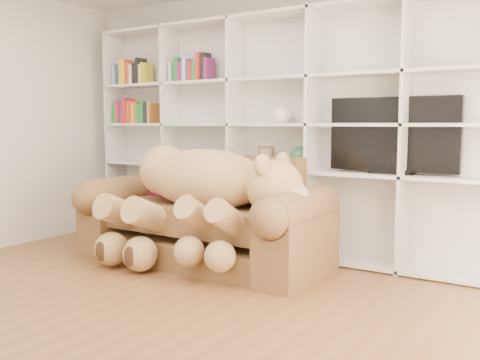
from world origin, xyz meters
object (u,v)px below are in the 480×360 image
Objects in this scene: gift_box at (278,264)px; tv at (393,136)px; teddy_bear at (200,191)px; sofa at (204,222)px.

tv is at bearing 48.03° from gift_box.
tv is at bearing 25.79° from teddy_bear.
sofa is at bearing 174.19° from gift_box.
tv reaches higher than teddy_bear.
gift_box is 0.25× the size of tv.
teddy_bear is 0.96m from gift_box.
gift_box is at bearing -5.81° from sofa.
sofa is at bearing -155.50° from tv.
sofa is 1.91m from tv.
sofa is 1.27× the size of teddy_bear.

